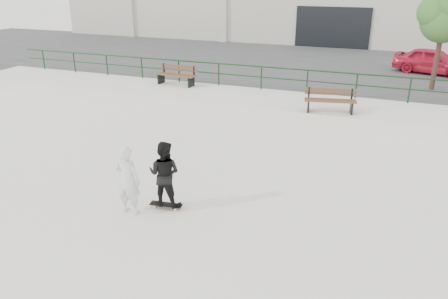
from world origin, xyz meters
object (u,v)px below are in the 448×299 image
at_px(bench_left, 177,75).
at_px(tree, 446,15).
at_px(skateboard, 166,205).
at_px(standing_skater, 164,174).
at_px(bench_right, 330,101).
at_px(red_car, 433,61).
at_px(seated_skater, 128,180).

relative_size(bench_left, tree, 0.46).
relative_size(skateboard, standing_skater, 0.50).
height_order(tree, standing_skater, tree).
height_order(bench_right, skateboard, bench_right).
distance_m(bench_right, standing_skater, 8.14).
bearing_deg(bench_right, tree, 42.12).
xyz_separation_m(red_car, skateboard, (-6.37, -16.39, -1.06)).
relative_size(bench_right, standing_skater, 1.20).
bearing_deg(tree, standing_skater, -116.13).
distance_m(bench_left, skateboard, 10.56).
height_order(bench_left, red_car, red_car).
bearing_deg(seated_skater, bench_left, -68.92).
distance_m(tree, standing_skater, 14.53).
bearing_deg(red_car, bench_right, 173.16).
height_order(tree, red_car, tree).
xyz_separation_m(bench_left, tree, (10.85, 3.33, 2.71)).
height_order(bench_right, seated_skater, seated_skater).
bearing_deg(tree, bench_right, -125.88).
height_order(bench_right, red_car, red_car).
height_order(red_car, skateboard, red_car).
bearing_deg(seated_skater, red_car, -112.89).
bearing_deg(tree, skateboard, -116.13).
bearing_deg(bench_right, skateboard, -120.63).
distance_m(skateboard, standing_skater, 0.82).
height_order(skateboard, seated_skater, seated_skater).
height_order(bench_left, skateboard, bench_left).
xyz_separation_m(tree, red_car, (0.09, 3.58, -2.51)).
height_order(standing_skater, seated_skater, standing_skater).
bearing_deg(bench_right, red_car, 54.51).
bearing_deg(skateboard, red_car, 60.94).
distance_m(bench_left, red_car, 12.94).
xyz_separation_m(red_car, seated_skater, (-7.04, -16.89, -0.31)).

